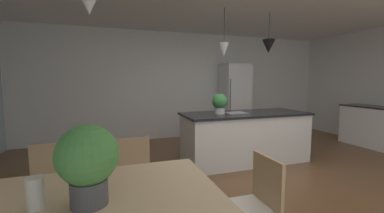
% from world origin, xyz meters
% --- Properties ---
extents(ground_plane, '(10.00, 8.40, 0.04)m').
position_xyz_m(ground_plane, '(0.00, 0.00, -0.02)').
color(ground_plane, brown).
extents(wall_back_kitchen, '(10.00, 0.12, 2.70)m').
position_xyz_m(wall_back_kitchen, '(0.00, 3.26, 1.35)').
color(wall_back_kitchen, silver).
rests_on(wall_back_kitchen, ground_plane).
extents(dining_table, '(1.71, 1.01, 0.75)m').
position_xyz_m(dining_table, '(-2.06, -1.29, 0.68)').
color(dining_table, '#D1B284').
rests_on(dining_table, ground_plane).
extents(chair_far_right, '(0.42, 0.42, 0.87)m').
position_xyz_m(chair_far_right, '(-1.68, -0.42, 0.47)').
color(chair_far_right, tan).
rests_on(chair_far_right, ground_plane).
extents(chair_far_left, '(0.42, 0.42, 0.87)m').
position_xyz_m(chair_far_left, '(-2.45, -0.42, 0.47)').
color(chair_far_left, tan).
rests_on(chair_far_left, ground_plane).
extents(chair_kitchen_end, '(0.40, 0.40, 0.87)m').
position_xyz_m(chair_kitchen_end, '(-0.84, -1.30, 0.47)').
color(chair_kitchen_end, tan).
rests_on(chair_kitchen_end, ground_plane).
extents(kitchen_island, '(2.29, 0.91, 0.91)m').
position_xyz_m(kitchen_island, '(0.42, 0.93, 0.46)').
color(kitchen_island, white).
rests_on(kitchen_island, ground_plane).
extents(refrigerator, '(0.69, 0.67, 1.91)m').
position_xyz_m(refrigerator, '(1.25, 2.86, 0.96)').
color(refrigerator, silver).
rests_on(refrigerator, ground_plane).
extents(pendant_over_island_main, '(0.16, 0.16, 0.81)m').
position_xyz_m(pendant_over_island_main, '(-0.02, 0.93, 2.00)').
color(pendant_over_island_main, black).
extents(pendant_over_island_aux, '(0.23, 0.23, 0.72)m').
position_xyz_m(pendant_over_island_aux, '(0.87, 0.93, 2.10)').
color(pendant_over_island_aux, black).
extents(potted_plant_on_island, '(0.27, 0.27, 0.35)m').
position_xyz_m(potted_plant_on_island, '(-0.09, 0.93, 1.09)').
color(potted_plant_on_island, beige).
rests_on(potted_plant_on_island, kitchen_island).
extents(potted_plant_on_table, '(0.35, 0.35, 0.47)m').
position_xyz_m(potted_plant_on_table, '(-2.02, -1.41, 1.02)').
color(potted_plant_on_table, '#4C4C51').
rests_on(potted_plant_on_table, dining_table).
extents(vase_on_dining_table, '(0.09, 0.09, 0.18)m').
position_xyz_m(vase_on_dining_table, '(-2.30, -1.36, 0.84)').
color(vase_on_dining_table, silver).
rests_on(vase_on_dining_table, dining_table).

